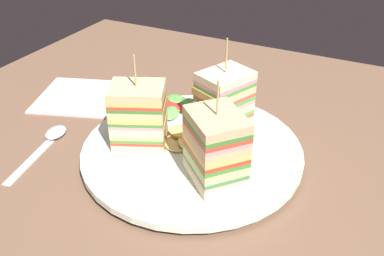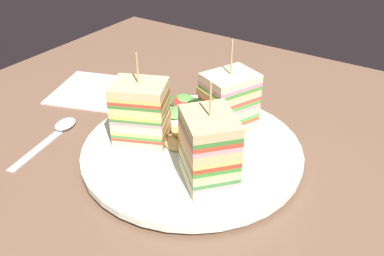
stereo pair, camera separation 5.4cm
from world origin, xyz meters
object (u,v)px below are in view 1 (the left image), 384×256
Objects in this scene: plate at (192,151)px; chip_pile at (184,139)px; spoon at (50,138)px; napkin at (84,96)px; sandwich_wedge_0 at (224,100)px; sandwich_wedge_1 at (139,115)px; sandwich_wedge_2 at (216,148)px.

chip_pile is (1.36, -0.25, 1.39)cm from plate.
plate is 20.90cm from spoon.
spoon is 0.93× the size of napkin.
sandwich_wedge_0 reaches higher than napkin.
sandwich_wedge_0 is 12.30cm from sandwich_wedge_1.
sandwich_wedge_2 is 32.51cm from napkin.
plate is 25.40cm from napkin.
napkin is (4.26, -12.76, -0.16)cm from spoon.
sandwich_wedge_1 is at bearing 17.09° from plate.
sandwich_wedge_1 is 12.41cm from sandwich_wedge_2.
sandwich_wedge_2 is 26.13cm from spoon.
chip_pile reaches higher than spoon.
plate is 1.96cm from chip_pile.
spoon is (21.73, 12.54, -5.48)cm from sandwich_wedge_0.
plate is at bearing 169.57° from chip_pile.
plate is 8.60cm from sandwich_wedge_0.
plate is at bearing -6.70° from sandwich_wedge_1.
plate is 1.98× the size of napkin.
sandwich_wedge_0 is 1.04× the size of sandwich_wedge_1.
napkin is at bearing 7.19° from spoon.
sandwich_wedge_0 reaches higher than plate.
plate is at bearing 1.41° from sandwich_wedge_2.
spoon reaches higher than napkin.
napkin is (17.60, -9.20, -5.67)cm from sandwich_wedge_1.
sandwich_wedge_0 is 1.77× the size of chip_pile.
sandwich_wedge_2 is at bearing 41.96° from sandwich_wedge_0.
sandwich_wedge_0 is at bearing -71.29° from spoon.
napkin is at bearing -16.28° from plate.
chip_pile is 0.54× the size of spoon.
plate is 2.33× the size of sandwich_wedge_1.
sandwich_wedge_2 reaches higher than napkin.
sandwich_wedge_2 is (-5.36, 4.64, 5.11)cm from plate.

